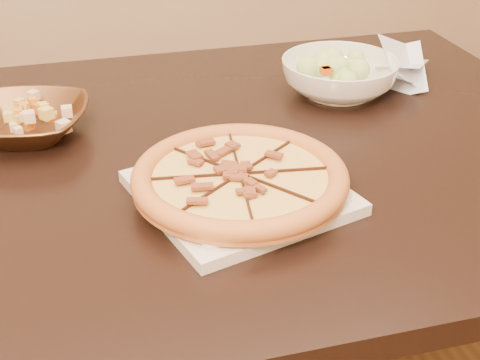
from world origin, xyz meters
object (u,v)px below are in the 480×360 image
Objects in this scene: plate at (240,192)px; pizza at (240,178)px; dining_table at (166,200)px; salad_bowl at (339,77)px; bronze_bowl at (25,122)px.

plate is 0.02m from pizza.
salad_bowl is at bearing 20.85° from dining_table.
salad_bowl is at bearing 46.39° from pizza.
salad_bowl reaches higher than plate.
bronze_bowl is 0.59m from salad_bowl.
plate is 1.43× the size of salad_bowl.
dining_table is at bearing 115.11° from plate.
salad_bowl is (0.30, 0.32, 0.02)m from plate.
pizza is 0.42m from bronze_bowl.
pizza is at bearing -64.89° from dining_table.
plate is at bearing -106.35° from pizza.
dining_table is 4.93× the size of pizza.
pizza is (0.00, 0.00, 0.02)m from plate.
dining_table is 0.23m from pizza.
bronze_bowl is (-0.29, 0.31, 0.02)m from plate.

